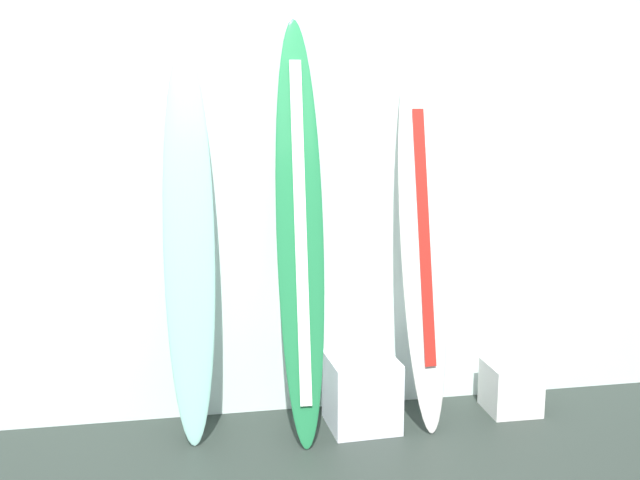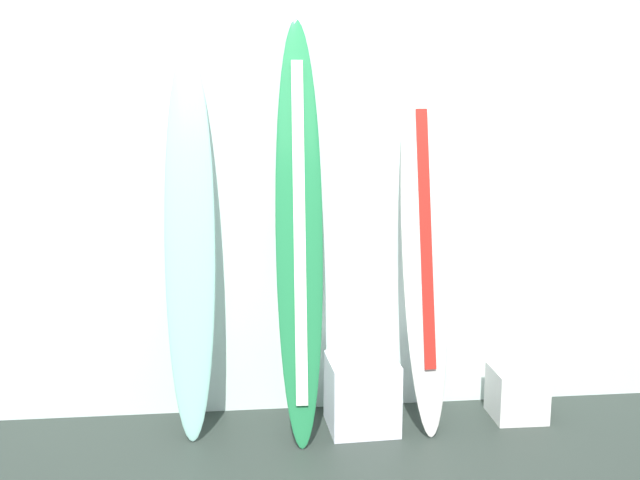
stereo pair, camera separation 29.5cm
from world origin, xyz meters
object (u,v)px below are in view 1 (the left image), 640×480
at_px(display_block_center, 362,392).
at_px(surfboard_ivory, 422,237).
at_px(display_block_left, 511,387).
at_px(surfboard_seafoam, 189,248).
at_px(surfboard_emerald, 300,235).

bearing_deg(display_block_center, surfboard_ivory, 5.94).
bearing_deg(surfboard_ivory, display_block_left, 0.45).
relative_size(surfboard_seafoam, display_block_center, 5.28).
relative_size(surfboard_seafoam, display_block_left, 7.17).
bearing_deg(surfboard_ivory, surfboard_emerald, -177.57).
bearing_deg(surfboard_seafoam, display_block_left, -1.27).
bearing_deg(surfboard_emerald, display_block_center, -1.11).
bearing_deg(surfboard_seafoam, surfboard_ivory, -2.04).
height_order(surfboard_seafoam, display_block_center, surfboard_seafoam).
relative_size(surfboard_ivory, display_block_left, 7.23).
bearing_deg(surfboard_emerald, display_block_left, 1.53).
relative_size(surfboard_emerald, display_block_center, 5.62).
distance_m(surfboard_seafoam, surfboard_emerald, 0.59).
xyz_separation_m(display_block_left, display_block_center, (-0.91, -0.04, 0.05)).
xyz_separation_m(surfboard_emerald, display_block_center, (0.34, -0.01, -0.90)).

